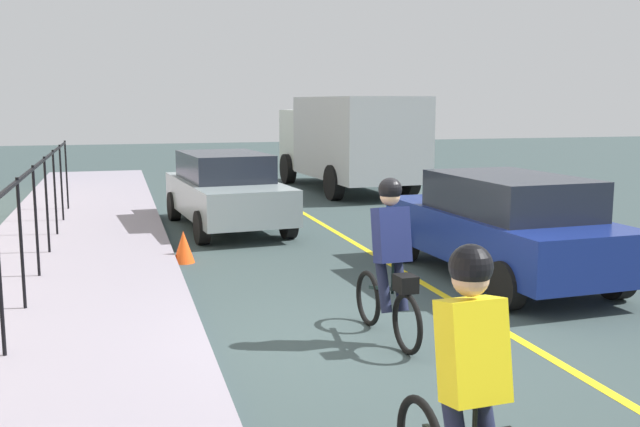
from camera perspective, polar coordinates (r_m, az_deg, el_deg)
name	(u,v)px	position (r m, az deg, el deg)	size (l,w,h in m)	color
ground_plane	(371,340)	(8.17, 4.07, -9.98)	(80.00, 80.00, 0.00)	#334243
lane_line_centre	(499,328)	(8.82, 14.01, -8.78)	(36.00, 0.12, 0.01)	yellow
sidewalk	(47,364)	(7.74, -20.82, -11.05)	(40.00, 3.20, 0.15)	gray
iron_fence	(9,225)	(8.45, -23.41, -0.82)	(18.95, 0.04, 1.60)	black
cyclist_lead	(390,261)	(7.93, 5.59, -3.75)	(1.71, 0.38, 1.83)	black
cyclist_follow	(469,397)	(4.46, 11.74, -14.06)	(1.71, 0.38, 1.83)	black
patrol_sedan	(503,225)	(11.03, 14.28, -0.88)	(4.48, 2.09, 1.58)	navy
parked_sedan_rear	(226,189)	(15.18, -7.46, 1.91)	(4.55, 2.25, 1.58)	gray
box_truck_background	(348,139)	(21.48, 2.23, 5.93)	(6.84, 2.85, 2.78)	#A6ACB0
traffic_cone_near	(184,247)	(12.09, -10.76, -2.61)	(0.36, 0.36, 0.53)	#F85016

